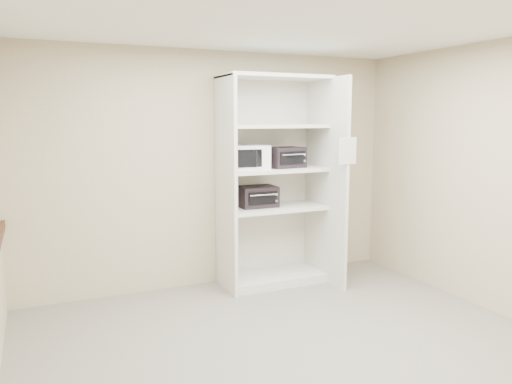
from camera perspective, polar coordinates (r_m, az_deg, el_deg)
name	(u,v)px	position (r m, az deg, el deg)	size (l,w,h in m)	color
floor	(296,352)	(4.40, 4.61, -17.74)	(4.50, 4.00, 0.01)	#68645A
ceiling	(300,17)	(4.02, 5.10, 19.27)	(4.50, 4.00, 0.01)	white
wall_back	(215,169)	(5.81, -4.76, 2.58)	(4.50, 0.02, 2.70)	tan
wall_right	(499,179)	(5.45, 26.03, 1.36)	(0.02, 4.00, 2.70)	tan
shelving_unit	(277,188)	(5.83, 2.43, 0.45)	(1.24, 0.92, 2.42)	silver
microwave	(247,157)	(5.63, -1.03, 4.01)	(0.45, 0.34, 0.27)	white
toaster_oven_upper	(285,157)	(5.83, 3.34, 3.98)	(0.41, 0.31, 0.24)	black
toaster_oven_lower	(257,196)	(5.79, 0.12, -0.51)	(0.43, 0.33, 0.24)	black
paper_sign	(348,151)	(5.51, 10.44, 4.64)	(0.22, 0.01, 0.29)	white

